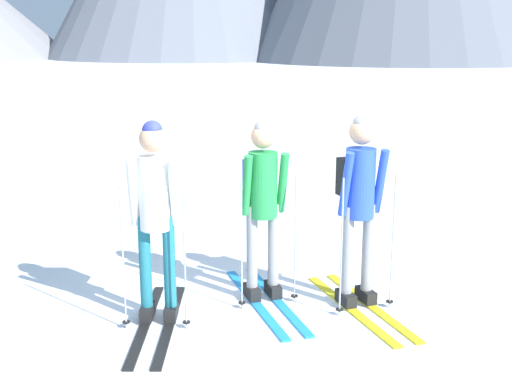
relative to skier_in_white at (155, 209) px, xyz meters
name	(u,v)px	position (x,y,z in m)	size (l,w,h in m)	color
ground_plane	(246,309)	(0.82, 0.12, -1.06)	(400.00, 400.00, 0.00)	white
skier_in_white	(155,209)	(0.00, 0.00, 0.00)	(0.61, 1.74, 1.85)	black
skier_in_green	(262,200)	(1.01, 0.39, -0.05)	(0.64, 1.78, 1.79)	#1E84D1
skier_in_blue	(359,198)	(1.89, 0.13, 0.01)	(0.69, 1.74, 1.86)	yellow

